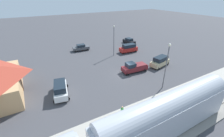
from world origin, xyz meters
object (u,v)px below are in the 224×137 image
at_px(pedestrian_on_platform, 122,111).
at_px(suv_tan, 160,61).
at_px(suv_red, 129,48).
at_px(light_pole_near_platform, 167,61).
at_px(suv_white, 60,89).
at_px(light_pole_lot_center, 114,37).
at_px(pickup_maroon, 134,67).
at_px(pedestrian_waiting_far, 204,81).
at_px(sedan_black, 129,41).
at_px(sedan_charcoal, 81,47).

relative_size(pedestrian_on_platform, suv_tan, 0.33).
relative_size(pedestrian_on_platform, suv_red, 0.34).
bearing_deg(light_pole_near_platform, suv_tan, -41.99).
relative_size(suv_white, light_pole_lot_center, 0.68).
bearing_deg(suv_tan, pickup_maroon, 84.29).
relative_size(suv_red, pickup_maroon, 0.91).
relative_size(pickup_maroon, suv_tan, 1.06).
height_order(pedestrian_waiting_far, pickup_maroon, pickup_maroon).
bearing_deg(sedan_black, sedan_charcoal, 85.24).
height_order(sedan_charcoal, suv_red, suv_red).
xyz_separation_m(pedestrian_waiting_far, pickup_maroon, (10.59, 6.60, -0.25)).
xyz_separation_m(suv_tan, suv_white, (-0.12, 21.59, 0.00)).
relative_size(suv_tan, light_pole_lot_center, 0.68).
xyz_separation_m(sedan_charcoal, suv_red, (-7.69, -10.89, 0.27)).
bearing_deg(suv_white, light_pole_lot_center, -55.98).
xyz_separation_m(pedestrian_waiting_far, sedan_charcoal, (28.42, 11.75, -0.40)).
bearing_deg(suv_red, pickup_maroon, 150.48).
height_order(suv_red, light_pole_near_platform, light_pole_near_platform).
distance_m(pedestrian_waiting_far, pickup_maroon, 12.48).
bearing_deg(suv_white, suv_tan, -89.69).
distance_m(pedestrian_on_platform, sedan_charcoal, 28.05).
bearing_deg(pedestrian_waiting_far, suv_red, 2.38).
distance_m(sedan_black, light_pole_near_platform, 26.06).
bearing_deg(light_pole_lot_center, sedan_black, -55.49).
bearing_deg(pedestrian_waiting_far, pickup_maroon, 31.96).
distance_m(sedan_charcoal, pickup_maroon, 18.56).
xyz_separation_m(sedan_charcoal, suv_white, (-18.61, 9.87, 0.27)).
bearing_deg(sedan_black, suv_white, 124.20).
height_order(suv_red, pickup_maroon, suv_red).
distance_m(sedan_charcoal, suv_tan, 21.89).
bearing_deg(pedestrian_on_platform, pickup_maroon, -43.52).
bearing_deg(pickup_maroon, light_pole_near_platform, -174.99).
bearing_deg(pickup_maroon, pedestrian_on_platform, 136.48).
xyz_separation_m(sedan_black, suv_white, (-17.31, 25.47, 0.27)).
bearing_deg(sedan_charcoal, suv_tan, -147.63).
bearing_deg(pedestrian_waiting_far, light_pole_near_platform, 60.85).
relative_size(sedan_charcoal, pickup_maroon, 0.84).
height_order(pedestrian_on_platform, sedan_black, pedestrian_on_platform).
distance_m(pickup_maroon, suv_white, 15.04).
xyz_separation_m(pedestrian_on_platform, sedan_charcoal, (27.72, -4.24, -0.40)).
bearing_deg(light_pole_lot_center, light_pole_near_platform, 178.86).
xyz_separation_m(pickup_maroon, suv_white, (-0.77, 15.02, 0.12)).
height_order(pickup_maroon, light_pole_lot_center, light_pole_lot_center).
relative_size(pedestrian_waiting_far, suv_red, 0.34).
bearing_deg(sedan_black, light_pole_near_platform, 157.58).
distance_m(pickup_maroon, suv_tan, 6.61).
height_order(pedestrian_on_platform, pickup_maroon, pickup_maroon).
distance_m(sedan_black, suv_white, 30.79).
bearing_deg(suv_red, pedestrian_on_platform, 142.93).
distance_m(pedestrian_waiting_far, sedan_black, 27.39).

